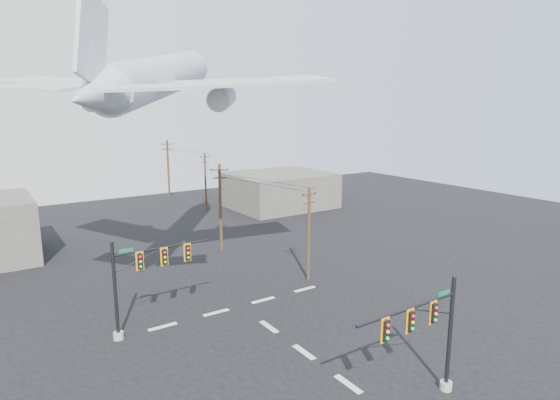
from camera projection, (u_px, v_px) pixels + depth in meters
ground at (348, 384)px, 25.14m from camera, size 120.00×120.00×0.00m
lane_markings at (291, 343)px, 29.49m from camera, size 14.00×21.20×0.01m
signal_mast_near at (430, 336)px, 23.01m from camera, size 6.89×0.69×6.28m
signal_mast_far at (141, 280)px, 30.13m from camera, size 6.79×0.71×6.50m
utility_pole_a at (309, 233)px, 39.42m from camera, size 1.60×0.31×8.01m
utility_pole_b at (220, 206)px, 47.73m from camera, size 1.71×0.84×8.98m
utility_pole_c at (205, 180)px, 67.20m from camera, size 1.67×0.28×8.15m
utility_pole_d at (168, 168)px, 75.41m from camera, size 1.94×0.38×9.37m
power_lines at (213, 163)px, 56.49m from camera, size 8.67×42.03×0.26m
airliner at (160, 78)px, 35.62m from camera, size 22.73×24.65×7.40m
building_right at (279, 190)px, 69.24m from camera, size 14.00×12.00×5.00m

